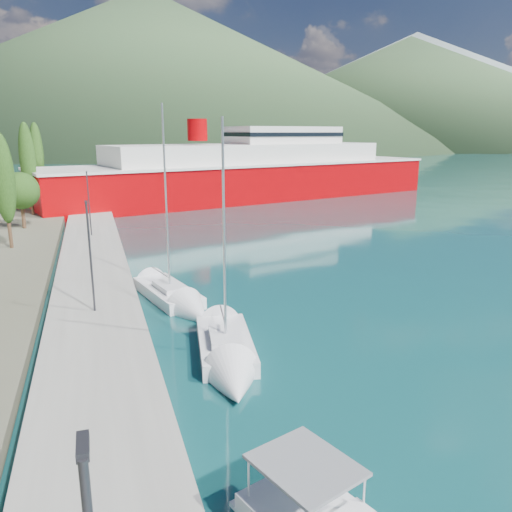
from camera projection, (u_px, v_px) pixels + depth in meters
name	position (u px, v px, depth m)	size (l,w,h in m)	color
ground	(126.00, 174.00, 127.10)	(1400.00, 1400.00, 0.00)	#104548
quay	(93.00, 268.00, 37.63)	(5.00, 88.00, 0.80)	gray
hills_far	(209.00, 76.00, 610.18)	(1480.00, 900.00, 180.00)	gray
hills_near	(231.00, 80.00, 377.73)	(1010.00, 520.00, 115.00)	#344F2E
tree_row	(0.00, 190.00, 39.44)	(3.83, 63.41, 11.07)	#47301E
lamp_posts	(90.00, 253.00, 26.69)	(0.15, 44.65, 6.06)	#2D2D33
sailboat_near	(229.00, 364.00, 22.28)	(3.81, 8.67, 12.03)	silver
sailboat_mid	(181.00, 303.00, 30.31)	(4.41, 9.32, 12.98)	silver
ferry	(251.00, 174.00, 79.63)	(66.59, 29.68, 12.95)	#9E0004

